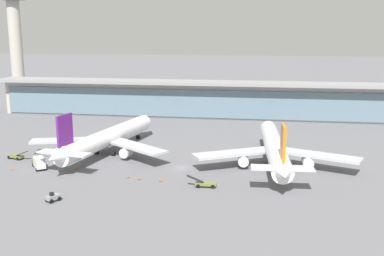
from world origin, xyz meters
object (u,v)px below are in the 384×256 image
at_px(service_truck_by_tail_olive, 205,184).
at_px(safety_cone_echo, 139,178).
at_px(safety_cone_bravo, 128,176).
at_px(safety_cone_delta, 12,169).
at_px(service_truck_under_wing_olive, 39,162).
at_px(airliner_left_stand, 107,138).
at_px(service_truck_mid_apron_olive, 16,156).
at_px(safety_cone_alpha, 161,180).
at_px(airliner_centre_stand, 274,148).
at_px(control_tower, 15,33).
at_px(service_truck_near_nose_grey, 53,197).
at_px(safety_cone_charlie, 76,168).

distance_m(service_truck_by_tail_olive, safety_cone_echo, 16.52).
bearing_deg(safety_cone_bravo, safety_cone_echo, -16.84).
height_order(safety_cone_delta, safety_cone_echo, same).
distance_m(service_truck_under_wing_olive, service_truck_by_tail_olive, 45.05).
bearing_deg(service_truck_by_tail_olive, airliner_left_stand, 142.47).
relative_size(service_truck_mid_apron_olive, safety_cone_echo, 9.86).
distance_m(service_truck_under_wing_olive, safety_cone_echo, 28.56).
xyz_separation_m(safety_cone_alpha, safety_cone_bravo, (-8.49, 1.40, 0.00)).
distance_m(safety_cone_delta, safety_cone_echo, 34.52).
relative_size(airliner_centre_stand, control_tower, 0.89).
relative_size(airliner_left_stand, safety_cone_echo, 80.02).
xyz_separation_m(service_truck_by_tail_olive, safety_cone_alpha, (-10.91, 2.40, -0.49)).
xyz_separation_m(control_tower, safety_cone_delta, (64.02, -117.43, -34.18)).
bearing_deg(safety_cone_echo, airliner_centre_stand, 28.59).
relative_size(service_truck_near_nose_grey, safety_cone_delta, 4.75).
xyz_separation_m(service_truck_under_wing_olive, safety_cone_echo, (28.14, -4.68, -1.37)).
height_order(service_truck_mid_apron_olive, service_truck_by_tail_olive, same).
height_order(service_truck_by_tail_olive, safety_cone_delta, service_truck_by_tail_olive).
relative_size(airliner_centre_stand, service_truck_near_nose_grey, 16.91).
relative_size(service_truck_by_tail_olive, safety_cone_echo, 9.78).
xyz_separation_m(service_truck_near_nose_grey, safety_cone_delta, (-20.54, 19.28, -0.56)).
bearing_deg(service_truck_under_wing_olive, service_truck_near_nose_grey, -56.46).
relative_size(service_truck_by_tail_olive, safety_cone_delta, 9.78).
relative_size(airliner_left_stand, service_truck_near_nose_grey, 16.83).
distance_m(service_truck_near_nose_grey, safety_cone_bravo, 20.77).
distance_m(service_truck_near_nose_grey, safety_cone_echo, 21.82).
bearing_deg(service_truck_mid_apron_olive, safety_cone_alpha, -15.94).
bearing_deg(safety_cone_alpha, control_tower, 130.78).
xyz_separation_m(safety_cone_charlie, safety_cone_delta, (-16.12, -3.14, 0.00)).
height_order(control_tower, safety_cone_charlie, control_tower).
xyz_separation_m(airliner_left_stand, service_truck_mid_apron_olive, (-23.24, -9.46, -3.91)).
distance_m(service_truck_near_nose_grey, safety_cone_charlie, 22.86).
bearing_deg(safety_cone_delta, safety_cone_alpha, -4.20).
xyz_separation_m(airliner_left_stand, safety_cone_alpha, (20.97, -22.08, -4.40)).
xyz_separation_m(service_truck_mid_apron_olive, safety_cone_bravo, (35.72, -11.23, -0.49)).
bearing_deg(safety_cone_charlie, service_truck_by_tail_olive, -13.75).
bearing_deg(service_truck_under_wing_olive, airliner_centre_stand, 12.02).
distance_m(service_truck_near_nose_grey, safety_cone_alpha, 25.27).
height_order(airliner_left_stand, safety_cone_echo, airliner_left_stand).
bearing_deg(service_truck_by_tail_olive, control_tower, 133.06).
distance_m(service_truck_near_nose_grey, service_truck_under_wing_olive, 25.80).
relative_size(airliner_left_stand, safety_cone_delta, 80.02).
distance_m(airliner_left_stand, service_truck_near_nose_grey, 38.67).
height_order(airliner_centre_stand, service_truck_under_wing_olive, airliner_centre_stand).
relative_size(airliner_centre_stand, safety_cone_delta, 80.39).
relative_size(service_truck_mid_apron_olive, safety_cone_delta, 9.86).
bearing_deg(safety_cone_delta, control_tower, 118.60).
distance_m(airliner_left_stand, safety_cone_charlie, 16.84).
bearing_deg(safety_cone_echo, safety_cone_alpha, -4.80).
relative_size(service_truck_near_nose_grey, control_tower, 0.05).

